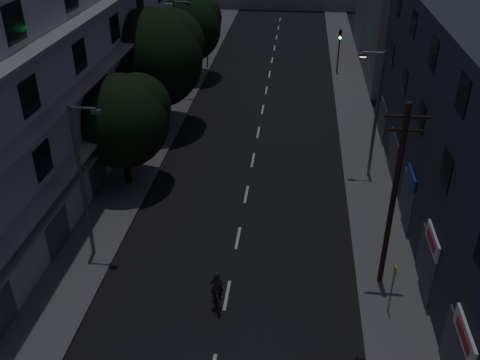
# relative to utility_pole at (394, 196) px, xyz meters

# --- Properties ---
(ground) EXTENTS (160.00, 160.00, 0.00)m
(ground) POSITION_rel_utility_pole_xyz_m (-7.08, 16.87, -4.87)
(ground) COLOR black
(ground) RESTS_ON ground
(sidewalk_left) EXTENTS (3.00, 90.00, 0.15)m
(sidewalk_left) POSITION_rel_utility_pole_xyz_m (-14.58, 16.87, -4.79)
(sidewalk_left) COLOR #565659
(sidewalk_left) RESTS_ON ground
(sidewalk_right) EXTENTS (3.00, 90.00, 0.15)m
(sidewalk_right) POSITION_rel_utility_pole_xyz_m (0.42, 16.87, -4.79)
(sidewalk_right) COLOR #565659
(sidewalk_right) RESTS_ON ground
(lane_markings) EXTENTS (0.15, 60.50, 0.01)m
(lane_markings) POSITION_rel_utility_pole_xyz_m (-7.08, 23.12, -4.86)
(lane_markings) COLOR beige
(lane_markings) RESTS_ON ground
(building_left) EXTENTS (7.00, 36.00, 14.00)m
(building_left) POSITION_rel_utility_pole_xyz_m (-19.06, 9.87, 2.13)
(building_left) COLOR #B0B0AB
(building_left) RESTS_ON ground
(building_right) EXTENTS (6.19, 28.00, 11.00)m
(building_right) POSITION_rel_utility_pole_xyz_m (4.91, 5.86, 0.63)
(building_right) COLOR #282C37
(building_right) RESTS_ON ground
(tree_near) EXTENTS (5.61, 5.61, 6.92)m
(tree_near) POSITION_rel_utility_pole_xyz_m (-14.47, 7.87, -0.39)
(tree_near) COLOR black
(tree_near) RESTS_ON sidewalk_left
(tree_mid) EXTENTS (7.16, 7.16, 8.81)m
(tree_mid) POSITION_rel_utility_pole_xyz_m (-14.66, 16.53, 0.79)
(tree_mid) COLOR black
(tree_mid) RESTS_ON sidewalk_left
(tree_far) EXTENTS (6.13, 6.13, 7.59)m
(tree_far) POSITION_rel_utility_pole_xyz_m (-14.52, 28.11, 0.04)
(tree_far) COLOR black
(tree_far) RESTS_ON sidewalk_left
(traffic_signal_far_right) EXTENTS (0.28, 0.37, 4.10)m
(traffic_signal_far_right) POSITION_rel_utility_pole_xyz_m (-0.60, 30.67, -1.77)
(traffic_signal_far_right) COLOR black
(traffic_signal_far_right) RESTS_ON sidewalk_right
(traffic_signal_far_left) EXTENTS (0.28, 0.37, 4.10)m
(traffic_signal_far_left) POSITION_rel_utility_pole_xyz_m (-13.43, 31.53, -1.77)
(traffic_signal_far_left) COLOR black
(traffic_signal_far_left) RESTS_ON sidewalk_left
(street_lamp_left_near) EXTENTS (1.51, 0.25, 8.00)m
(street_lamp_left_near) POSITION_rel_utility_pole_xyz_m (-14.10, 0.64, -0.27)
(street_lamp_left_near) COLOR #5B5D63
(street_lamp_left_near) RESTS_ON sidewalk_left
(street_lamp_right) EXTENTS (1.51, 0.25, 8.00)m
(street_lamp_right) POSITION_rel_utility_pole_xyz_m (0.35, 10.46, -0.27)
(street_lamp_right) COLOR slate
(street_lamp_right) RESTS_ON sidewalk_right
(street_lamp_left_far) EXTENTS (1.51, 0.25, 8.00)m
(street_lamp_left_far) POSITION_rel_utility_pole_xyz_m (-14.40, 22.89, -0.27)
(street_lamp_left_far) COLOR #57595E
(street_lamp_left_far) RESTS_ON sidewalk_left
(utility_pole) EXTENTS (1.80, 0.24, 9.00)m
(utility_pole) POSITION_rel_utility_pole_xyz_m (0.00, 0.00, 0.00)
(utility_pole) COLOR black
(utility_pole) RESTS_ON sidewalk_right
(bus_stop_sign) EXTENTS (0.06, 0.35, 2.52)m
(bus_stop_sign) POSITION_rel_utility_pole_xyz_m (0.13, -2.03, -2.98)
(bus_stop_sign) COLOR #595B60
(bus_stop_sign) RESTS_ON sidewalk_right
(cyclist) EXTENTS (1.05, 1.70, 2.04)m
(cyclist) POSITION_rel_utility_pole_xyz_m (-7.42, -2.46, -4.18)
(cyclist) COLOR black
(cyclist) RESTS_ON ground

